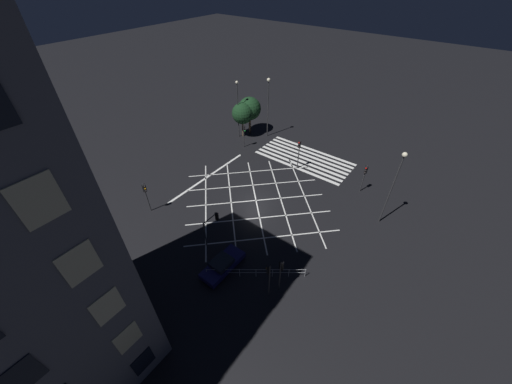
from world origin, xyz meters
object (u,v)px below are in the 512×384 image
traffic_light_se_main (244,132)px  street_lamp_far (238,103)px  street_lamp_east (396,178)px  street_tree_far (243,113)px  traffic_light_median_south (299,149)px  traffic_light_ne_main (146,192)px  waiting_car (223,265)px  traffic_light_nw_main (269,274)px  street_tree_near (250,109)px  traffic_light_sw_cross (365,174)px  traffic_light_nw_cross (281,270)px  traffic_light_median_north (212,223)px  street_lamp_west (268,98)px

traffic_light_se_main → street_lamp_far: street_lamp_far is taller
street_lamp_east → street_tree_far: 24.35m
traffic_light_se_main → street_tree_far: (2.32, -2.52, 1.24)m
traffic_light_median_south → street_lamp_far: size_ratio=0.48×
street_lamp_far → traffic_light_ne_main: bearing=99.3°
street_tree_far → waiting_car: bearing=124.9°
traffic_light_median_south → waiting_car: size_ratio=0.95×
traffic_light_median_south → traffic_light_ne_main: bearing=-27.0°
traffic_light_nw_main → street_tree_near: bearing=-48.9°
traffic_light_se_main → street_lamp_far: (2.70, -1.95, 2.93)m
traffic_light_ne_main → waiting_car: 11.74m
traffic_light_sw_cross → traffic_light_ne_main: size_ratio=0.98×
traffic_light_nw_cross → street_tree_near: (19.33, -20.56, 1.38)m
traffic_light_nw_cross → street_lamp_far: 27.17m
traffic_light_se_main → traffic_light_median_south: bearing=-0.6°
traffic_light_median_south → street_lamp_east: 12.90m
traffic_light_sw_cross → traffic_light_nw_cross: (0.53, 16.72, -0.06)m
traffic_light_median_south → traffic_light_nw_main: traffic_light_median_south is taller
traffic_light_sw_cross → traffic_light_nw_cross: size_ratio=1.02×
street_tree_far → waiting_car: street_tree_far is taller
traffic_light_nw_cross → waiting_car: (5.17, 1.47, -1.99)m
street_lamp_east → traffic_light_ne_main: bearing=33.4°
traffic_light_sw_cross → street_lamp_far: size_ratio=0.43×
street_tree_far → waiting_car: size_ratio=1.23×
traffic_light_median_north → traffic_light_nw_main: size_ratio=0.86×
traffic_light_sw_cross → traffic_light_se_main: bearing=-89.1°
traffic_light_median_south → traffic_light_se_main: size_ratio=1.19×
traffic_light_nw_cross → street_tree_near: 28.25m
traffic_light_ne_main → street_tree_near: (2.64, -21.18, 1.27)m
traffic_light_ne_main → waiting_car: traffic_light_ne_main is taller
traffic_light_nw_main → street_lamp_east: (-4.57, -14.18, 3.02)m
traffic_light_median_north → street_lamp_far: bearing=33.2°
traffic_light_ne_main → street_tree_near: 21.38m
traffic_light_median_south → traffic_light_median_north: traffic_light_median_south is taller
traffic_light_ne_main → street_tree_near: bearing=97.1°
traffic_light_ne_main → street_lamp_west: street_lamp_west is taller
traffic_light_ne_main → street_lamp_far: street_lamp_far is taller
traffic_light_ne_main → street_tree_far: 19.80m
traffic_light_nw_main → street_tree_far: size_ratio=0.74×
street_lamp_west → waiting_car: size_ratio=2.05×
traffic_light_nw_main → traffic_light_se_main: 24.18m
traffic_light_median_north → traffic_light_nw_main: (-7.63, 1.60, 0.36)m
traffic_light_median_north → street_lamp_far: 21.58m
traffic_light_median_north → street_lamp_west: size_ratio=0.38×
traffic_light_median_north → street_tree_far: bearing=31.6°
traffic_light_ne_main → traffic_light_median_north: (-8.60, -1.12, -0.21)m
traffic_light_median_south → street_tree_far: street_tree_far is taller
traffic_light_median_south → street_lamp_far: bearing=-99.8°
street_lamp_west → street_lamp_east: bearing=158.3°
traffic_light_sw_cross → traffic_light_ne_main: traffic_light_ne_main is taller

